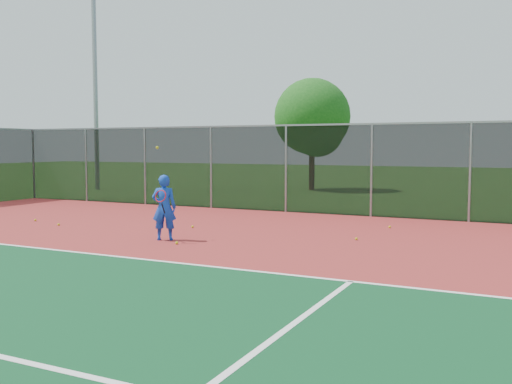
{
  "coord_description": "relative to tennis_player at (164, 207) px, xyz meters",
  "views": [
    {
      "loc": [
        4.69,
        -6.18,
        2.3
      ],
      "look_at": [
        -0.75,
        5.0,
        1.3
      ],
      "focal_mm": 40.0,
      "sensor_mm": 36.0,
      "label": 1
    }
  ],
  "objects": [
    {
      "name": "ground",
      "position": [
        3.32,
        -5.19,
        -0.82
      ],
      "size": [
        120.0,
        120.0,
        0.0
      ],
      "primitive_type": "plane",
      "color": "#265618",
      "rests_on": "ground"
    },
    {
      "name": "court_apron",
      "position": [
        3.32,
        -3.19,
        -0.81
      ],
      "size": [
        30.0,
        20.0,
        0.02
      ],
      "primitive_type": "cube",
      "color": "maroon",
      "rests_on": "ground"
    },
    {
      "name": "fence_back",
      "position": [
        3.32,
        6.81,
        0.74
      ],
      "size": [
        30.0,
        0.06,
        3.03
      ],
      "color": "black",
      "rests_on": "court_apron"
    },
    {
      "name": "tennis_player",
      "position": [
        0.0,
        0.0,
        0.0
      ],
      "size": [
        0.69,
        0.72,
        2.28
      ],
      "color": "blue",
      "rests_on": "court_apron"
    },
    {
      "name": "practice_ball_1",
      "position": [
        0.61,
        -0.38,
        -0.77
      ],
      "size": [
        0.07,
        0.07,
        0.07
      ],
      "primitive_type": "sphere",
      "color": "gold",
      "rests_on": "court_apron"
    },
    {
      "name": "practice_ball_2",
      "position": [
        -4.2,
        0.75,
        -0.77
      ],
      "size": [
        0.07,
        0.07,
        0.07
      ],
      "primitive_type": "sphere",
      "color": "gold",
      "rests_on": "court_apron"
    },
    {
      "name": "practice_ball_3",
      "position": [
        -0.5,
        2.06,
        -0.77
      ],
      "size": [
        0.07,
        0.07,
        0.07
      ],
      "primitive_type": "sphere",
      "color": "gold",
      "rests_on": "court_apron"
    },
    {
      "name": "practice_ball_4",
      "position": [
        4.48,
        4.43,
        -0.77
      ],
      "size": [
        0.07,
        0.07,
        0.07
      ],
      "primitive_type": "sphere",
      "color": "gold",
      "rests_on": "court_apron"
    },
    {
      "name": "practice_ball_5",
      "position": [
        -5.59,
        1.18,
        -0.77
      ],
      "size": [
        0.07,
        0.07,
        0.07
      ],
      "primitive_type": "sphere",
      "color": "gold",
      "rests_on": "court_apron"
    },
    {
      "name": "practice_ball_6",
      "position": [
        4.21,
        2.03,
        -0.77
      ],
      "size": [
        0.07,
        0.07,
        0.07
      ],
      "primitive_type": "sphere",
      "color": "gold",
      "rests_on": "court_apron"
    },
    {
      "name": "floodlight_nw",
      "position": [
        -12.85,
        12.18,
        6.31
      ],
      "size": [
        0.9,
        0.4,
        12.71
      ],
      "color": "gray",
      "rests_on": "ground"
    },
    {
      "name": "tree_back_left",
      "position": [
        -2.35,
        16.78,
        2.84
      ],
      "size": [
        3.98,
        3.98,
        5.84
      ],
      "color": "#352313",
      "rests_on": "ground"
    }
  ]
}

